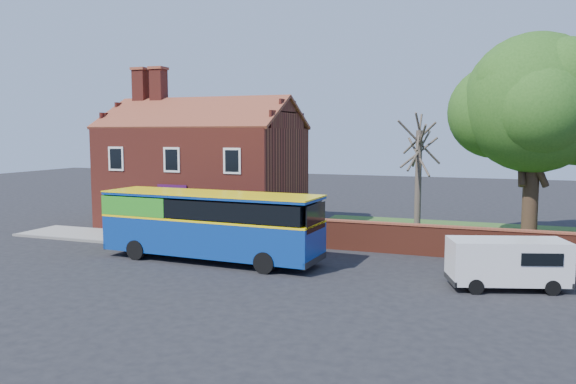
% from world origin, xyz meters
% --- Properties ---
extents(ground, '(120.00, 120.00, 0.00)m').
position_xyz_m(ground, '(0.00, 0.00, 0.00)').
color(ground, black).
rests_on(ground, ground).
extents(pavement, '(18.00, 3.50, 0.12)m').
position_xyz_m(pavement, '(-7.00, 5.75, 0.06)').
color(pavement, gray).
rests_on(pavement, ground).
extents(kerb, '(18.00, 0.15, 0.14)m').
position_xyz_m(kerb, '(-7.00, 4.00, 0.07)').
color(kerb, slate).
rests_on(kerb, ground).
extents(grass_strip, '(26.00, 12.00, 0.04)m').
position_xyz_m(grass_strip, '(13.00, 13.00, 0.02)').
color(grass_strip, '#426B28').
rests_on(grass_strip, ground).
extents(shop_building, '(12.30, 8.13, 10.50)m').
position_xyz_m(shop_building, '(-7.02, 11.50, 3.41)').
color(shop_building, maroon).
rests_on(shop_building, ground).
extents(boundary_wall, '(22.00, 0.38, 1.60)m').
position_xyz_m(boundary_wall, '(13.00, 7.00, 0.81)').
color(boundary_wall, maroon).
rests_on(boundary_wall, ground).
extents(bus, '(11.07, 3.36, 3.33)m').
position_xyz_m(bus, '(-2.01, 2.27, 1.89)').
color(bus, navy).
rests_on(bus, ground).
extents(van_near, '(4.86, 3.07, 1.99)m').
position_xyz_m(van_near, '(11.79, 1.89, 1.11)').
color(van_near, silver).
rests_on(van_near, ground).
extents(large_tree, '(9.45, 7.48, 11.53)m').
position_xyz_m(large_tree, '(13.17, 11.64, 7.55)').
color(large_tree, black).
rests_on(large_tree, ground).
extents(bare_tree, '(2.60, 3.10, 6.94)m').
position_xyz_m(bare_tree, '(7.16, 10.47, 3.56)').
color(bare_tree, '#4C4238').
rests_on(bare_tree, ground).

